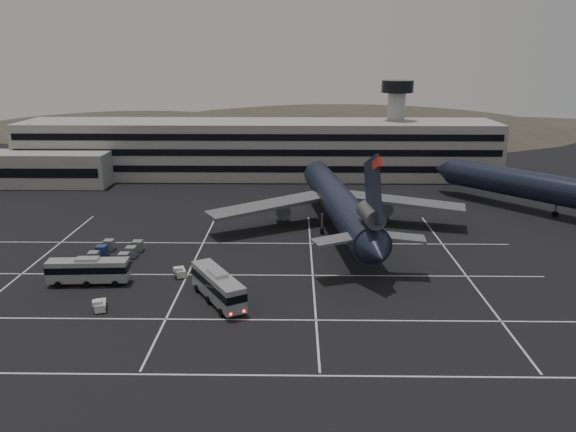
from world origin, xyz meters
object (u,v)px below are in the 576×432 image
(trijet_main, at_px, (339,202))
(bus_near, at_px, (218,285))
(bus_far, at_px, (88,270))
(uld_cluster, at_px, (109,258))
(tug_a, at_px, (100,305))

(trijet_main, relative_size, bus_near, 4.97)
(bus_near, xyz_separation_m, bus_far, (-18.53, 5.39, -0.17))
(bus_near, xyz_separation_m, uld_cluster, (-18.33, 13.26, -1.43))
(bus_near, xyz_separation_m, tug_a, (-14.23, -2.74, -1.61))
(trijet_main, distance_m, bus_near, 34.90)
(bus_far, height_order, uld_cluster, bus_far)
(trijet_main, xyz_separation_m, uld_cluster, (-35.83, -16.79, -4.39))
(bus_near, height_order, bus_far, bus_near)
(trijet_main, relative_size, tug_a, 21.79)
(uld_cluster, bearing_deg, bus_far, -91.48)
(trijet_main, distance_m, tug_a, 45.86)
(bus_far, xyz_separation_m, uld_cluster, (0.20, 7.87, -1.25))
(bus_near, distance_m, bus_far, 19.30)
(bus_far, relative_size, tug_a, 4.18)
(bus_near, relative_size, uld_cluster, 0.83)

